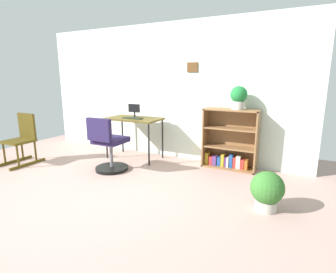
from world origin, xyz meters
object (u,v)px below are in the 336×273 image
object	(u,v)px
potted_plant_on_shelf	(239,97)
keyboard	(133,118)
office_chair	(108,148)
rocking_chair	(22,138)
potted_plant_floor	(267,190)
desk	(134,122)
bookshelf_low	(230,142)
monitor	(134,111)

from	to	relation	value
potted_plant_on_shelf	keyboard	bearing A→B (deg)	-169.79
office_chair	rocking_chair	xyz separation A→B (m)	(-1.57, -0.34, 0.06)
office_chair	potted_plant_floor	bearing A→B (deg)	-4.88
rocking_chair	desk	bearing A→B (deg)	35.59
desk	keyboard	world-z (taller)	keyboard
keyboard	potted_plant_floor	xyz separation A→B (m)	(2.37, -0.87, -0.51)
keyboard	office_chair	distance (m)	0.77
desk	potted_plant_on_shelf	distance (m)	1.85
office_chair	rocking_chair	distance (m)	1.61
bookshelf_low	potted_plant_on_shelf	world-z (taller)	potted_plant_on_shelf
desk	monitor	bearing A→B (deg)	110.09
monitor	potted_plant_on_shelf	bearing A→B (deg)	6.10
potted_plant_on_shelf	rocking_chair	bearing A→B (deg)	-158.19
potted_plant_floor	monitor	bearing A→B (deg)	157.56
keyboard	rocking_chair	distance (m)	1.90
monitor	bookshelf_low	bearing A→B (deg)	8.44
bookshelf_low	potted_plant_on_shelf	size ratio (longest dim) A/B	2.72
monitor	bookshelf_low	size ratio (longest dim) A/B	0.25
rocking_chair	potted_plant_on_shelf	world-z (taller)	potted_plant_on_shelf
desk	rocking_chair	size ratio (longest dim) A/B	1.15
rocking_chair	office_chair	bearing A→B (deg)	12.24
desk	monitor	size ratio (longest dim) A/B	4.02
potted_plant_floor	bookshelf_low	bearing A→B (deg)	120.62
keyboard	office_chair	world-z (taller)	office_chair
rocking_chair	monitor	bearing A→B (deg)	36.62
bookshelf_low	keyboard	bearing A→B (deg)	-167.17
desk	bookshelf_low	size ratio (longest dim) A/B	1.01
desk	bookshelf_low	xyz separation A→B (m)	(1.67, 0.28, -0.26)
bookshelf_low	potted_plant_on_shelf	bearing A→B (deg)	-27.75
potted_plant_on_shelf	desk	bearing A→B (deg)	-172.79
potted_plant_on_shelf	potted_plant_floor	xyz separation A→B (m)	(0.63, -1.19, -0.92)
office_chair	bookshelf_low	size ratio (longest dim) A/B	0.90
keyboard	potted_plant_floor	distance (m)	2.58
rocking_chair	bookshelf_low	xyz separation A→B (m)	(3.21, 1.39, -0.01)
bookshelf_low	rocking_chair	bearing A→B (deg)	-156.63
desk	monitor	world-z (taller)	monitor
bookshelf_low	office_chair	bearing A→B (deg)	-147.42
bookshelf_low	monitor	bearing A→B (deg)	-171.56
desk	office_chair	bearing A→B (deg)	-87.61
office_chair	potted_plant_on_shelf	size ratio (longest dim) A/B	2.44
potted_plant_on_shelf	monitor	bearing A→B (deg)	-173.90
rocking_chair	bookshelf_low	distance (m)	3.49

